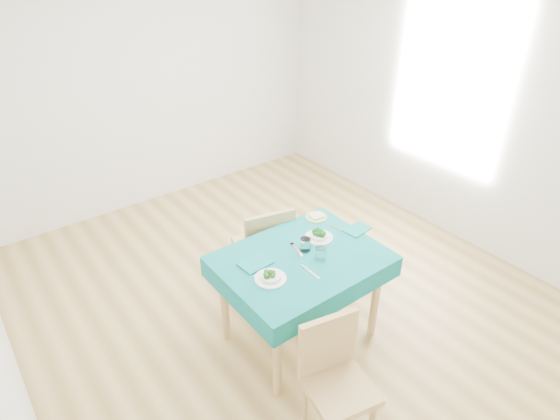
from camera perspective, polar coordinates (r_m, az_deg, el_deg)
room_shell at (r=3.42m, az=0.00°, el=7.17°), size 4.02×4.52×2.73m
table at (r=3.53m, az=2.49°, el=-10.70°), size 1.13×0.86×0.76m
chair_near at (r=2.91m, az=7.35°, el=-20.41°), size 0.45×0.48×0.93m
chair_far at (r=3.92m, az=-2.22°, el=-3.25°), size 0.51×0.54×1.05m
bowl_near at (r=3.08m, az=-1.17°, el=-7.98°), size 0.21×0.21×0.06m
bowl_far at (r=3.48m, az=4.78°, el=-3.00°), size 0.21×0.21×0.06m
fork_near at (r=3.08m, az=-2.08°, el=-8.81°), size 0.04×0.16×0.00m
knife_near at (r=3.17m, az=3.69°, el=-7.50°), size 0.02×0.20×0.00m
fork_far at (r=3.36m, az=2.06°, el=-4.85°), size 0.07×0.19×0.00m
knife_far at (r=3.60m, az=7.60°, el=-2.48°), size 0.06×0.23×0.00m
napkin_near at (r=3.23m, az=-2.96°, el=-6.49°), size 0.23×0.17×0.01m
napkin_far at (r=3.62m, az=9.39°, el=-2.34°), size 0.21×0.16×0.01m
tumbler_center at (r=3.34m, az=3.10°, el=-4.22°), size 0.08×0.08×0.10m
tumbler_side at (r=3.26m, az=4.97°, el=-5.36°), size 0.07×0.07×0.09m
side_plate at (r=3.73m, az=4.43°, el=-0.86°), size 0.18×0.18×0.01m
bread_slice at (r=3.73m, az=4.44°, el=-0.70°), size 0.11×0.11×0.01m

